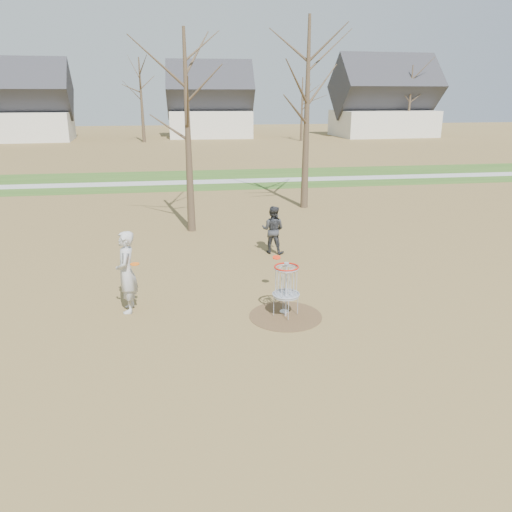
# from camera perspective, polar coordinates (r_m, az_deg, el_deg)

# --- Properties ---
(ground) EXTENTS (160.00, 160.00, 0.00)m
(ground) POSITION_cam_1_polar(r_m,az_deg,el_deg) (12.38, 3.39, -6.87)
(ground) COLOR brown
(ground) RESTS_ON ground
(green_band) EXTENTS (160.00, 8.00, 0.01)m
(green_band) POSITION_cam_1_polar(r_m,az_deg,el_deg) (32.48, -4.54, 8.76)
(green_band) COLOR #2D5119
(green_band) RESTS_ON ground
(footpath) EXTENTS (160.00, 1.50, 0.01)m
(footpath) POSITION_cam_1_polar(r_m,az_deg,el_deg) (31.49, -4.39, 8.49)
(footpath) COLOR #9E9E99
(footpath) RESTS_ON green_band
(dirt_circle) EXTENTS (1.80, 1.80, 0.01)m
(dirt_circle) POSITION_cam_1_polar(r_m,az_deg,el_deg) (12.38, 3.39, -6.85)
(dirt_circle) COLOR #47331E
(dirt_circle) RESTS_ON ground
(player_standing) EXTENTS (0.51, 0.76, 2.06)m
(player_standing) POSITION_cam_1_polar(r_m,az_deg,el_deg) (12.68, -14.59, -1.80)
(player_standing) COLOR #B1B1B1
(player_standing) RESTS_ON ground
(player_throwing) EXTENTS (0.99, 0.91, 1.64)m
(player_throwing) POSITION_cam_1_polar(r_m,az_deg,el_deg) (16.95, 1.94, 3.02)
(player_throwing) COLOR #2E3033
(player_throwing) RESTS_ON ground
(disc_grounded) EXTENTS (0.22, 0.22, 0.02)m
(disc_grounded) POSITION_cam_1_polar(r_m,az_deg,el_deg) (12.59, 3.23, -6.33)
(disc_grounded) COLOR white
(disc_grounded) RESTS_ON dirt_circle
(discs_in_play) EXTENTS (3.89, 1.14, 0.36)m
(discs_in_play) POSITION_cam_1_polar(r_m,az_deg,el_deg) (12.84, -4.91, -0.50)
(discs_in_play) COLOR #FE2D0D
(discs_in_play) RESTS_ON ground
(disc_golf_basket) EXTENTS (0.64, 0.64, 1.35)m
(disc_golf_basket) POSITION_cam_1_polar(r_m,az_deg,el_deg) (12.03, 3.47, -2.91)
(disc_golf_basket) COLOR #9EA3AD
(disc_golf_basket) RESTS_ON ground
(bare_trees) EXTENTS (52.62, 44.98, 9.00)m
(bare_trees) POSITION_cam_1_polar(r_m,az_deg,el_deg) (46.94, -3.97, 18.17)
(bare_trees) COLOR #382B1E
(bare_trees) RESTS_ON ground
(houses_row) EXTENTS (56.51, 10.01, 7.26)m
(houses_row) POSITION_cam_1_polar(r_m,az_deg,el_deg) (63.90, -2.98, 16.51)
(houses_row) COLOR silver
(houses_row) RESTS_ON ground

